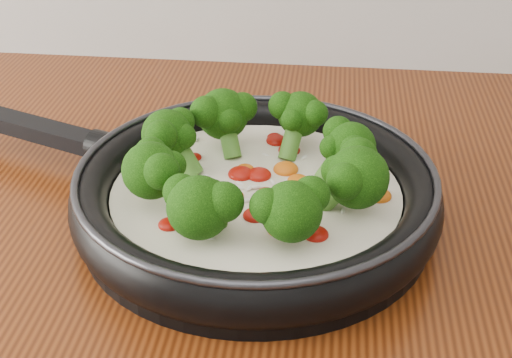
# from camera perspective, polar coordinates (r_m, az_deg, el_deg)

# --- Properties ---
(skillet) EXTENTS (0.60, 0.47, 0.11)m
(skillet) POSITION_cam_1_polar(r_m,az_deg,el_deg) (0.70, -0.25, -0.82)
(skillet) COLOR black
(skillet) RESTS_ON counter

